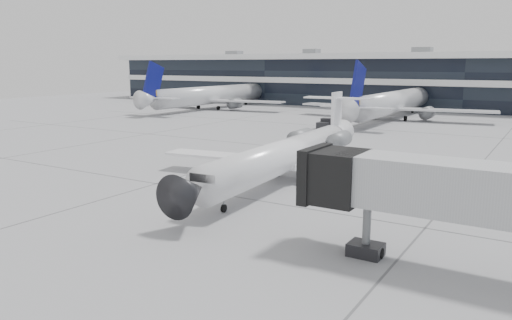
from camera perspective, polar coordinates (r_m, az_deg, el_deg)
The scene contains 8 objects.
ground at distance 33.03m, azimuth 1.58°, elevation -4.87°, with size 220.00×220.00×0.00m, color gray.
terminal at distance 110.75m, azimuth 23.59°, elevation 7.96°, with size 170.00×22.00×10.00m, color black.
bg_jet_left at distance 102.95m, azimuth -4.81°, elevation 5.87°, with size 32.00×40.00×9.60m, color silver, non-canonical shape.
bg_jet_center at distance 86.38m, azimuth 15.44°, elevation 4.55°, with size 32.00×40.00×9.60m, color silver, non-canonical shape.
regional_jet at distance 38.62m, azimuth 3.70°, elevation 0.74°, with size 22.09×27.59×6.37m.
jet_bridge at distance 22.54m, azimuth 26.77°, elevation -3.77°, with size 15.88×3.53×5.11m.
traffic_cone at distance 48.43m, azimuth 4.89°, elevation 0.52°, with size 0.51×0.51×0.59m.
far_tug at distance 69.72m, azimuth 7.84°, elevation 4.00°, with size 1.57×2.54×1.58m.
Camera 1 is at (15.88, -27.53, 8.98)m, focal length 35.00 mm.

